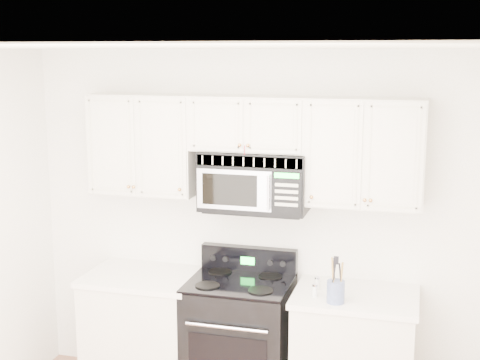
% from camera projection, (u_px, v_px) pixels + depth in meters
% --- Properties ---
extents(room, '(3.51, 3.51, 2.61)m').
position_uv_depth(room, '(173.00, 305.00, 3.42)').
color(room, '#895E49').
rests_on(room, ground).
extents(base_cabinet_left, '(0.86, 0.65, 0.92)m').
position_uv_depth(base_cabinet_left, '(145.00, 335.00, 5.16)').
color(base_cabinet_left, beige).
rests_on(base_cabinet_left, ground).
extents(base_cabinet_right, '(0.86, 0.65, 0.92)m').
position_uv_depth(base_cabinet_right, '(354.00, 360.00, 4.75)').
color(base_cabinet_right, beige).
rests_on(base_cabinet_right, ground).
extents(range, '(0.74, 0.68, 1.12)m').
position_uv_depth(range, '(240.00, 339.00, 4.95)').
color(range, black).
rests_on(range, ground).
extents(upper_cabinets, '(2.44, 0.37, 0.75)m').
position_uv_depth(upper_cabinets, '(250.00, 143.00, 4.81)').
color(upper_cabinets, beige).
rests_on(upper_cabinets, ground).
extents(microwave, '(0.77, 0.44, 0.43)m').
position_uv_depth(microwave, '(255.00, 181.00, 4.81)').
color(microwave, black).
rests_on(microwave, ground).
extents(utensil_crock, '(0.12, 0.12, 0.32)m').
position_uv_depth(utensil_crock, '(336.00, 290.00, 4.47)').
color(utensil_crock, '#57689D').
rests_on(utensil_crock, base_cabinet_right).
extents(shaker_salt, '(0.04, 0.04, 0.09)m').
position_uv_depth(shaker_salt, '(315.00, 290.00, 4.59)').
color(shaker_salt, silver).
rests_on(shaker_salt, base_cabinet_right).
extents(shaker_pepper, '(0.04, 0.04, 0.09)m').
position_uv_depth(shaker_pepper, '(317.00, 283.00, 4.73)').
color(shaker_pepper, silver).
rests_on(shaker_pepper, base_cabinet_right).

